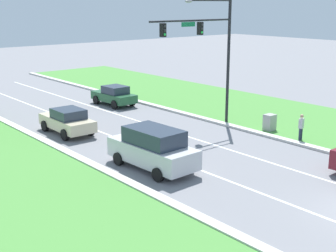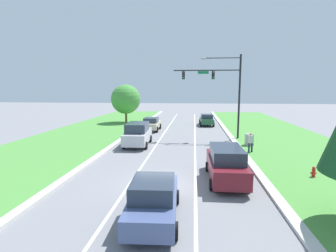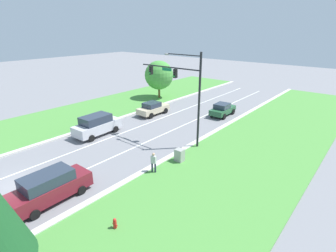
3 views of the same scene
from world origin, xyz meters
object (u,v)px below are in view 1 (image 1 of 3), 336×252
object	(u,v)px
champagne_sedan	(67,121)
utility_cabinet	(270,123)
forest_sedan	(114,95)
traffic_signal_mast	(210,42)
pedestrian	(301,127)
silver_suv	(153,148)

from	to	relation	value
champagne_sedan	utility_cabinet	xyz separation A→B (m)	(10.33, -7.96, -0.27)
forest_sedan	utility_cabinet	xyz separation A→B (m)	(3.26, -13.26, -0.25)
traffic_signal_mast	forest_sedan	xyz separation A→B (m)	(-0.96, 9.90, -4.83)
champagne_sedan	pedestrian	xyz separation A→B (m)	(9.89, -10.63, 0.10)
traffic_signal_mast	utility_cabinet	distance (m)	6.52
forest_sedan	pedestrian	bearing A→B (deg)	-82.11
utility_cabinet	forest_sedan	bearing A→B (deg)	103.79
pedestrian	silver_suv	bearing A→B (deg)	-27.67
utility_cabinet	pedestrian	distance (m)	2.74
champagne_sedan	pedestrian	distance (m)	14.52
champagne_sedan	silver_suv	distance (m)	8.67
champagne_sedan	silver_suv	xyz separation A→B (m)	(0.13, -8.67, 0.23)
traffic_signal_mast	utility_cabinet	world-z (taller)	traffic_signal_mast
pedestrian	traffic_signal_mast	bearing A→B (deg)	-89.16
forest_sedan	pedestrian	xyz separation A→B (m)	(2.82, -15.94, 0.12)
silver_suv	pedestrian	xyz separation A→B (m)	(9.76, -1.97, -0.14)
silver_suv	traffic_signal_mast	bearing A→B (deg)	25.03
traffic_signal_mast	silver_suv	distance (m)	10.00
forest_sedan	champagne_sedan	world-z (taller)	champagne_sedan
champagne_sedan	traffic_signal_mast	bearing A→B (deg)	-29.45
forest_sedan	champagne_sedan	xyz separation A→B (m)	(-7.07, -5.30, 0.02)
champagne_sedan	silver_suv	size ratio (longest dim) A/B	0.87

